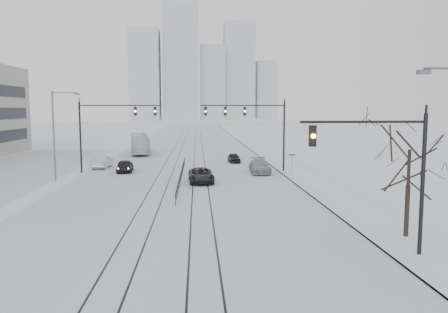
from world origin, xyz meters
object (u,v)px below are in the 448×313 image
bare_tree (409,159)px  box_truck (140,144)px  sedan_sb_inner (125,166)px  sedan_nb_front (201,175)px  sedan_nb_far (234,158)px  sedan_nb_right (260,166)px  traffic_mast_near (391,165)px  sedan_sb_outer (102,162)px

bare_tree → box_truck: size_ratio=0.52×
sedan_sb_inner → sedan_nb_front: 11.61m
bare_tree → sedan_nb_far: bare_tree is taller
box_truck → sedan_nb_right: bearing=117.6°
sedan_sb_inner → sedan_nb_far: (13.24, 8.19, -0.11)m
traffic_mast_near → bare_tree: size_ratio=1.15×
traffic_mast_near → sedan_sb_outer: traffic_mast_near is taller
traffic_mast_near → bare_tree: (2.41, 3.00, -0.07)m
sedan_sb_inner → sedan_nb_front: sedan_sb_inner is taller
sedan_nb_front → sedan_nb_right: size_ratio=0.95×
traffic_mast_near → sedan_nb_right: 28.76m
box_truck → traffic_mast_near: bearing=101.4°
bare_tree → box_truck: bearing=113.6°
traffic_mast_near → sedan_sb_inner: (-17.44, 30.18, -3.83)m
traffic_mast_near → box_truck: size_ratio=0.60×
traffic_mast_near → sedan_nb_front: bearing=111.4°
bare_tree → sedan_nb_far: bearing=100.6°
bare_tree → sedan_sb_inner: bare_tree is taller
sedan_nb_front → box_truck: (-9.60, 28.29, 0.92)m
traffic_mast_near → sedan_sb_outer: 39.82m
sedan_nb_front → bare_tree: bearing=-62.8°
sedan_nb_right → box_truck: size_ratio=0.46×
sedan_sb_outer → sedan_nb_far: 17.20m
sedan_nb_far → sedan_nb_right: bearing=-81.3°
sedan_sb_inner → sedan_sb_outer: (-3.34, 3.58, 0.04)m
sedan_nb_right → sedan_nb_far: size_ratio=1.47×
sedan_sb_outer → box_truck: (2.38, 16.96, 0.86)m
sedan_nb_front → sedan_nb_right: (6.67, 6.01, 0.07)m
box_truck → sedan_nb_front: bearing=100.2°
sedan_nb_front → traffic_mast_near: bearing=-71.4°
traffic_mast_near → sedan_nb_right: bearing=94.3°
sedan_sb_inner → traffic_mast_near: bearing=115.8°
bare_tree → sedan_nb_far: size_ratio=1.67×
bare_tree → box_truck: 52.13m
sedan_sb_inner → box_truck: size_ratio=0.37×
sedan_sb_inner → sedan_sb_outer: bearing=-51.3°
sedan_nb_right → sedan_nb_far: (-2.07, 9.94, -0.16)m
sedan_nb_far → sedan_sb_outer: bearing=-167.6°
sedan_sb_outer → bare_tree: bearing=129.5°
sedan_sb_inner → sedan_nb_far: sedan_sb_inner is taller
sedan_nb_front → sedan_nb_right: bearing=39.2°
bare_tree → sedan_sb_inner: (-19.85, 27.18, -3.76)m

